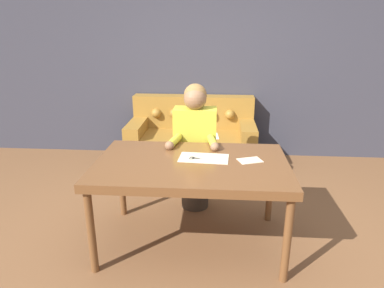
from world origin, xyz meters
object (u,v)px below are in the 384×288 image
(dining_table, at_px, (192,169))
(scissors, at_px, (196,158))
(person, at_px, (195,146))
(couch, at_px, (192,141))

(dining_table, relative_size, scissors, 7.94)
(dining_table, relative_size, person, 1.21)
(scissors, bearing_deg, person, 94.95)
(person, distance_m, scissors, 0.58)
(person, bearing_deg, scissors, -85.05)
(dining_table, bearing_deg, couch, 94.05)
(couch, bearing_deg, scissors, -84.64)
(couch, distance_m, person, 1.25)
(dining_table, xyz_separation_m, couch, (-0.13, 1.83, -0.38))
(couch, height_order, person, person)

